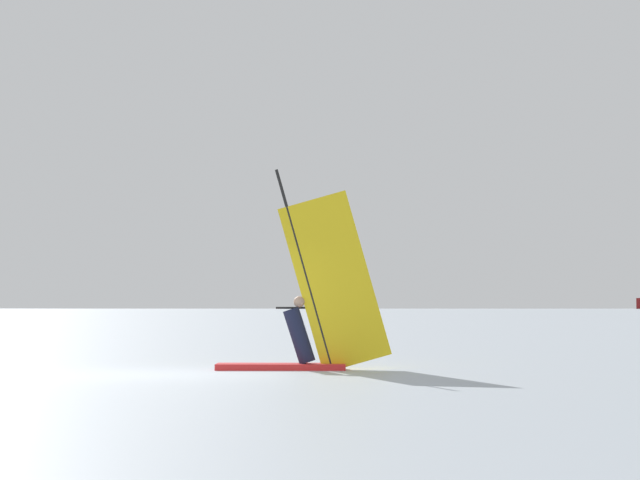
{
  "coord_description": "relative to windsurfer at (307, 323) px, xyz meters",
  "views": [
    {
      "loc": [
        11.82,
        -16.27,
        1.21
      ],
      "look_at": [
        -1.4,
        7.65,
        2.87
      ],
      "focal_mm": 62.07,
      "sensor_mm": 36.0,
      "label": 1
    }
  ],
  "objects": [
    {
      "name": "ground_plane",
      "position": [
        -1.24,
        -2.34,
        -0.9
      ],
      "size": [
        4000.0,
        4000.0,
        0.0
      ],
      "primitive_type": "plane",
      "color": "#9EA8B2"
    },
    {
      "name": "windsurfer",
      "position": [
        0.0,
        0.0,
        0.0
      ],
      "size": [
        3.17,
        1.91,
        3.96
      ],
      "rotation": [
        0.0,
        0.0,
        3.63
      ],
      "color": "red",
      "rests_on": "ground_plane"
    }
  ]
}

